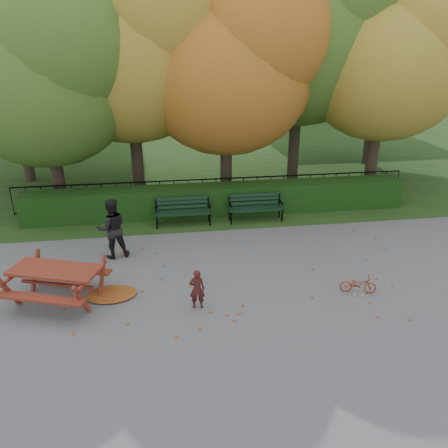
{
  "coord_description": "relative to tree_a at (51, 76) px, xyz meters",
  "views": [
    {
      "loc": [
        -1.9,
        -9.53,
        5.6
      ],
      "look_at": [
        -0.32,
        1.18,
        1.0
      ],
      "focal_mm": 35.0,
      "sensor_mm": 36.0,
      "label": 1
    }
  ],
  "objects": [
    {
      "name": "child",
      "position": [
        3.91,
        -6.75,
        -4.04
      ],
      "size": [
        0.37,
        0.26,
        0.95
      ],
      "primitive_type": "imported",
      "rotation": [
        0.0,
        0.0,
        3.03
      ],
      "color": "#401714",
      "rests_on": "ground"
    },
    {
      "name": "tree_b",
      "position": [
        2.74,
        1.17,
        0.88
      ],
      "size": [
        6.72,
        6.4,
        8.79
      ],
      "color": "#30211B",
      "rests_on": "ground"
    },
    {
      "name": "tree_c",
      "position": [
        6.02,
        0.38,
        0.3
      ],
      "size": [
        6.3,
        6.0,
        8.0
      ],
      "color": "#30211B",
      "rests_on": "ground"
    },
    {
      "name": "bench_left",
      "position": [
        3.89,
        -1.88,
        -4.0
      ],
      "size": [
        1.8,
        0.57,
        0.88
      ],
      "color": "black",
      "rests_on": "ground"
    },
    {
      "name": "picnic_table",
      "position": [
        0.77,
        -6.03,
        -3.86
      ],
      "size": [
        2.41,
        2.17,
        0.97
      ],
      "rotation": [
        0.0,
        0.0,
        -0.33
      ],
      "color": "maroon",
      "rests_on": "ground"
    },
    {
      "name": "grass_strip",
      "position": [
        5.19,
        8.42,
        -4.52
      ],
      "size": [
        90.0,
        90.0,
        0.0
      ],
      "primitive_type": "plane",
      "color": "#1C3913",
      "rests_on": "ground"
    },
    {
      "name": "adult",
      "position": [
        1.86,
        -3.91,
        -3.67
      ],
      "size": [
        0.96,
        0.82,
        1.7
      ],
      "primitive_type": "imported",
      "rotation": [
        0.0,
        0.0,
        3.38
      ],
      "color": "black",
      "rests_on": "ground"
    },
    {
      "name": "building_right",
      "position": [
        13.19,
        22.42,
        1.48
      ],
      "size": [
        9.0,
        6.0,
        12.0
      ],
      "primitive_type": "cube",
      "color": "tan",
      "rests_on": "ground"
    },
    {
      "name": "leaf_scatter",
      "position": [
        5.19,
        -5.28,
        -4.51
      ],
      "size": [
        9.0,
        5.7,
        0.01
      ],
      "primitive_type": null,
      "color": "brown",
      "rests_on": "ground"
    },
    {
      "name": "bench_right",
      "position": [
        6.29,
        -1.88,
        -4.0
      ],
      "size": [
        1.8,
        0.57,
        0.88
      ],
      "color": "black",
      "rests_on": "ground"
    },
    {
      "name": "tree_a",
      "position": [
        0.0,
        0.0,
        0.0
      ],
      "size": [
        5.88,
        5.6,
        7.48
      ],
      "color": "#30211B",
      "rests_on": "ground"
    },
    {
      "name": "tree_e",
      "position": [
        11.71,
        0.19,
        0.56
      ],
      "size": [
        6.09,
        5.8,
        8.16
      ],
      "color": "#30211B",
      "rests_on": "ground"
    },
    {
      "name": "building_left",
      "position": [
        -3.81,
        20.42,
        2.98
      ],
      "size": [
        10.0,
        7.0,
        15.0
      ],
      "primitive_type": "cube",
      "color": "tan",
      "rests_on": "ground"
    },
    {
      "name": "tree_d",
      "position": [
        9.07,
        1.65,
        1.46
      ],
      "size": [
        7.14,
        6.8,
        9.58
      ],
      "color": "#30211B",
      "rests_on": "ground"
    },
    {
      "name": "tree_g",
      "position": [
        13.52,
        4.18,
        0.85
      ],
      "size": [
        6.3,
        6.0,
        8.55
      ],
      "color": "#30211B",
      "rests_on": "ground"
    },
    {
      "name": "iron_fence",
      "position": [
        5.19,
        -0.28,
        -3.98
      ],
      "size": [
        14.0,
        0.04,
        1.02
      ],
      "color": "black",
      "rests_on": "ground"
    },
    {
      "name": "leaf_pile",
      "position": [
        1.94,
        -5.97,
        -4.48
      ],
      "size": [
        1.43,
        1.23,
        0.08
      ],
      "primitive_type": "ellipsoid",
      "rotation": [
        0.0,
        0.0,
        0.4
      ],
      "color": "brown",
      "rests_on": "ground"
    },
    {
      "name": "bicycle",
      "position": [
        7.76,
        -6.68,
        -4.3
      ],
      "size": [
        0.89,
        0.51,
        0.44
      ],
      "primitive_type": "imported",
      "rotation": [
        0.0,
        0.0,
        1.3
      ],
      "color": "#A22E0F",
      "rests_on": "ground"
    },
    {
      "name": "tree_f",
      "position": [
        -1.94,
        3.66,
        1.17
      ],
      "size": [
        6.93,
        6.6,
        9.19
      ],
      "color": "#30211B",
      "rests_on": "ground"
    },
    {
      "name": "hedge",
      "position": [
        5.19,
        -1.08,
        -4.02
      ],
      "size": [
        13.0,
        0.9,
        1.0
      ],
      "primitive_type": "cube",
      "color": "black",
      "rests_on": "ground"
    },
    {
      "name": "ground",
      "position": [
        5.19,
        -5.58,
        -4.52
      ],
      "size": [
        90.0,
        90.0,
        0.0
      ],
      "primitive_type": "plane",
      "color": "slate",
      "rests_on": "ground"
    }
  ]
}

